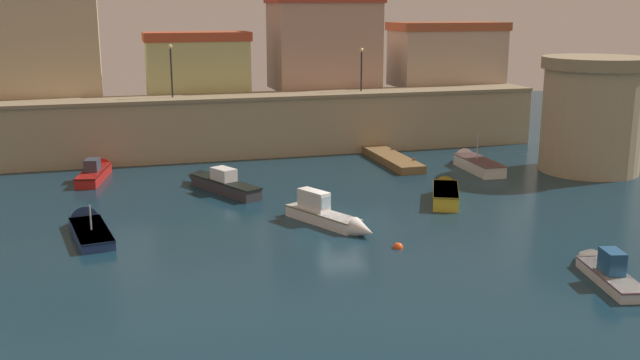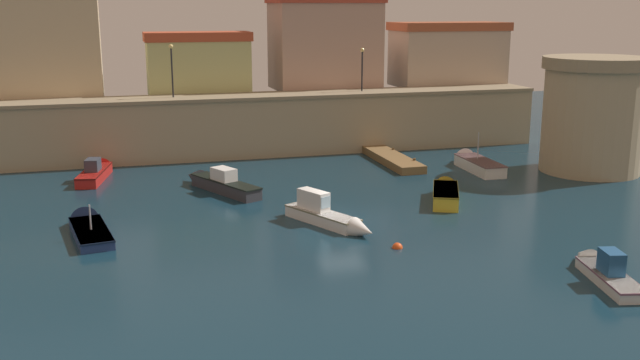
# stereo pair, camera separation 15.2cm
# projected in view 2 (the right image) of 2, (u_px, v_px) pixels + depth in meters

# --- Properties ---
(ground_plane) EXTENTS (101.28, 101.28, 0.00)m
(ground_plane) POSITION_uv_depth(u_px,v_px,m) (342.00, 219.00, 39.11)
(ground_plane) COLOR #112D3D
(quay_wall) EXTENTS (43.30, 3.87, 4.62)m
(quay_wall) POSITION_uv_depth(u_px,v_px,m) (270.00, 124.00, 56.04)
(quay_wall) COLOR tan
(quay_wall) RESTS_ON ground
(old_town_backdrop) EXTENTS (43.34, 6.00, 9.28)m
(old_town_backdrop) POSITION_uv_depth(u_px,v_px,m) (229.00, 44.00, 58.22)
(old_town_backdrop) COLOR #CCB189
(old_town_backdrop) RESTS_ON ground
(fortress_tower) EXTENTS (7.17, 7.17, 7.85)m
(fortress_tower) POSITION_uv_depth(u_px,v_px,m) (593.00, 114.00, 49.58)
(fortress_tower) COLOR tan
(fortress_tower) RESTS_ON ground
(pier_dock) EXTENTS (1.85, 8.17, 0.70)m
(pier_dock) POSITION_uv_depth(u_px,v_px,m) (393.00, 159.00, 53.12)
(pier_dock) COLOR brown
(pier_dock) RESTS_ON ground
(quay_lamp_0) EXTENTS (0.32, 0.32, 3.85)m
(quay_lamp_0) POSITION_uv_depth(u_px,v_px,m) (172.00, 63.00, 53.01)
(quay_lamp_0) COLOR black
(quay_lamp_0) RESTS_ON quay_wall
(quay_lamp_1) EXTENTS (0.32, 0.32, 3.36)m
(quay_lamp_1) POSITION_uv_depth(u_px,v_px,m) (362.00, 62.00, 56.96)
(quay_lamp_1) COLOR black
(quay_lamp_1) RESTS_ON quay_wall
(moored_boat_0) EXTENTS (2.57, 6.60, 1.76)m
(moored_boat_0) POSITION_uv_depth(u_px,v_px,m) (97.00, 171.00, 48.61)
(moored_boat_0) COLOR red
(moored_boat_0) RESTS_ON ground
(moored_boat_1) EXTENTS (3.69, 6.02, 1.88)m
(moored_boat_1) POSITION_uv_depth(u_px,v_px,m) (329.00, 216.00, 37.89)
(moored_boat_1) COLOR white
(moored_boat_1) RESTS_ON ground
(moored_boat_2) EXTENTS (1.81, 6.38, 3.04)m
(moored_boat_2) POSITION_uv_depth(u_px,v_px,m) (474.00, 162.00, 51.23)
(moored_boat_2) COLOR white
(moored_boat_2) RESTS_ON ground
(moored_boat_3) EXTENTS (2.33, 5.58, 1.76)m
(moored_boat_3) POSITION_uv_depth(u_px,v_px,m) (602.00, 269.00, 30.67)
(moored_boat_3) COLOR silver
(moored_boat_3) RESTS_ON ground
(moored_boat_4) EXTENTS (4.21, 7.10, 1.69)m
(moored_boat_4) POSITION_uv_depth(u_px,v_px,m) (219.00, 182.00, 45.14)
(moored_boat_4) COLOR #333338
(moored_boat_4) RESTS_ON ground
(moored_boat_5) EXTENTS (2.49, 6.46, 2.24)m
(moored_boat_5) POSITION_uv_depth(u_px,v_px,m) (87.00, 226.00, 37.06)
(moored_boat_5) COLOR navy
(moored_boat_5) RESTS_ON ground
(moored_boat_6) EXTENTS (3.57, 5.57, 1.33)m
(moored_boat_6) POSITION_uv_depth(u_px,v_px,m) (445.00, 192.00, 43.08)
(moored_boat_6) COLOR gold
(moored_boat_6) RESTS_ON ground
(mooring_buoy_0) EXTENTS (0.51, 0.51, 0.51)m
(mooring_buoy_0) POSITION_uv_depth(u_px,v_px,m) (397.00, 248.00, 34.49)
(mooring_buoy_0) COLOR #EA4C19
(mooring_buoy_0) RESTS_ON ground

